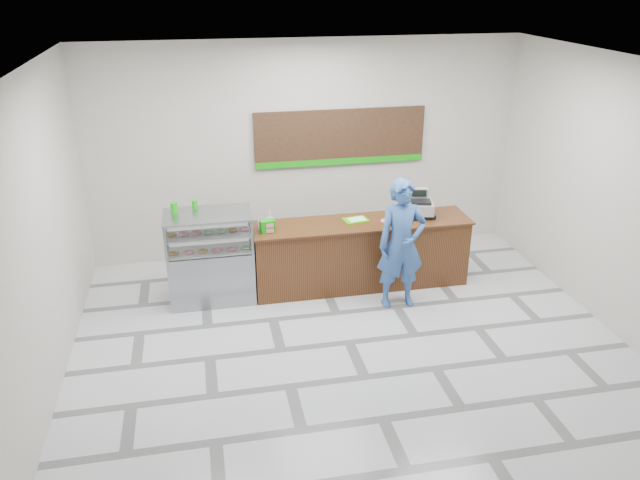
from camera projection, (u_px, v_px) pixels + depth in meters
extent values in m
plane|color=silver|center=(349.00, 342.00, 8.08)|extent=(7.00, 7.00, 0.00)
plane|color=beige|center=(307.00, 150.00, 10.07)|extent=(7.00, 0.00, 7.00)
plane|color=silver|center=(355.00, 65.00, 6.68)|extent=(7.00, 7.00, 0.00)
cube|color=#553118|center=(360.00, 255.00, 9.37)|extent=(3.20, 0.70, 1.00)
cube|color=#553118|center=(361.00, 223.00, 9.16)|extent=(3.26, 0.76, 0.03)
cube|color=gray|center=(212.00, 274.00, 9.01)|extent=(1.20, 0.70, 0.80)
cube|color=white|center=(209.00, 232.00, 8.75)|extent=(1.20, 0.70, 0.50)
cube|color=gray|center=(207.00, 215.00, 8.64)|extent=(1.22, 0.72, 0.03)
cube|color=silver|center=(210.00, 247.00, 8.84)|extent=(1.14, 0.64, 0.02)
cube|color=silver|center=(209.00, 232.00, 8.74)|extent=(1.14, 0.64, 0.02)
torus|color=#A86F25|center=(173.00, 251.00, 8.64)|extent=(0.15, 0.15, 0.05)
torus|color=pink|center=(188.00, 250.00, 8.68)|extent=(0.15, 0.15, 0.05)
torus|color=#A86F25|center=(203.00, 248.00, 8.72)|extent=(0.15, 0.15, 0.05)
torus|color=pink|center=(217.00, 247.00, 8.75)|extent=(0.15, 0.15, 0.05)
torus|color=pink|center=(231.00, 246.00, 8.79)|extent=(0.15, 0.15, 0.05)
torus|color=#88E689|center=(246.00, 245.00, 8.82)|extent=(0.15, 0.15, 0.05)
torus|color=#A86F25|center=(172.00, 231.00, 8.68)|extent=(0.15, 0.15, 0.05)
torus|color=pink|center=(184.00, 230.00, 8.71)|extent=(0.15, 0.15, 0.05)
torus|color=pink|center=(196.00, 229.00, 8.74)|extent=(0.15, 0.15, 0.05)
torus|color=#88E689|center=(208.00, 228.00, 8.77)|extent=(0.15, 0.15, 0.05)
torus|color=#88E689|center=(220.00, 227.00, 8.80)|extent=(0.15, 0.15, 0.05)
torus|color=#A86F25|center=(232.00, 226.00, 8.83)|extent=(0.15, 0.15, 0.05)
torus|color=pink|center=(244.00, 225.00, 8.86)|extent=(0.15, 0.15, 0.05)
cube|color=black|center=(340.00, 137.00, 10.06)|extent=(2.80, 0.05, 0.90)
cube|color=#149D0F|center=(340.00, 162.00, 10.19)|extent=(2.80, 0.02, 0.10)
cube|color=black|center=(418.00, 214.00, 9.37)|extent=(0.42, 0.42, 0.06)
cube|color=gray|center=(418.00, 207.00, 9.33)|extent=(0.50, 0.52, 0.17)
cube|color=black|center=(421.00, 202.00, 9.21)|extent=(0.33, 0.27, 0.04)
cube|color=gray|center=(416.00, 193.00, 9.37)|extent=(0.37, 0.18, 0.17)
cube|color=black|center=(418.00, 193.00, 9.31)|extent=(0.27, 0.07, 0.10)
cube|color=black|center=(404.00, 219.00, 9.22)|extent=(0.08, 0.16, 0.04)
cube|color=#3BC302|center=(356.00, 220.00, 9.20)|extent=(0.39, 0.31, 0.02)
cube|color=white|center=(357.00, 219.00, 9.20)|extent=(0.28, 0.22, 0.00)
cube|color=white|center=(265.00, 226.00, 8.84)|extent=(0.18, 0.18, 0.13)
cylinder|color=silver|center=(270.00, 222.00, 8.97)|extent=(0.09, 0.09, 0.13)
cube|color=#149D0F|center=(267.00, 226.00, 8.78)|extent=(0.22, 0.16, 0.18)
cylinder|color=pink|center=(387.00, 221.00, 9.19)|extent=(0.18, 0.18, 0.00)
cylinder|color=#149D0F|center=(174.00, 208.00, 8.61)|extent=(0.10, 0.10, 0.16)
cylinder|color=#149D0F|center=(195.00, 204.00, 8.80)|extent=(0.08, 0.08, 0.12)
imported|color=#325B9F|center=(401.00, 244.00, 8.65)|extent=(0.69, 0.46, 1.87)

